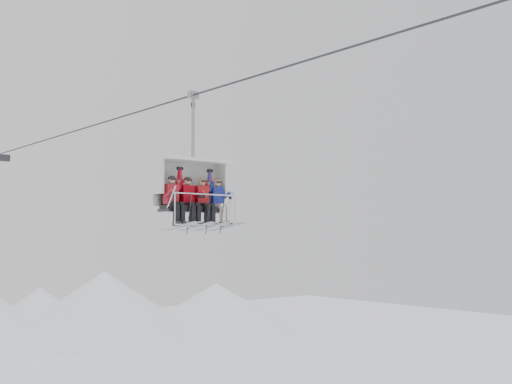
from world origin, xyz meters
TOP-DOWN VIEW (x-y plane):
  - haul_cable at (0.00, 0.00)m, footprint 0.06×50.00m
  - chairlift_carrier at (0.00, 3.05)m, footprint 2.26×1.17m
  - skier_far_left at (-0.77, 2.74)m, footprint 0.39×1.69m
  - skier_center_left at (-0.24, 2.74)m, footprint 0.39×1.69m
  - skier_center_right at (0.27, 2.74)m, footprint 0.39×1.69m
  - skier_far_right at (0.82, 2.74)m, footprint 0.39×1.69m

SIDE VIEW (x-z plane):
  - skier_far_left at x=-0.77m, z-range 9.41..10.97m
  - skier_center_left at x=-0.24m, z-range 9.41..10.97m
  - skier_center_right at x=0.27m, z-range 9.41..10.97m
  - skier_far_right at x=0.82m, z-range 9.41..10.97m
  - chairlift_carrier at x=0.00m, z-range 8.66..12.64m
  - haul_cable at x=0.00m, z-range 13.27..13.33m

